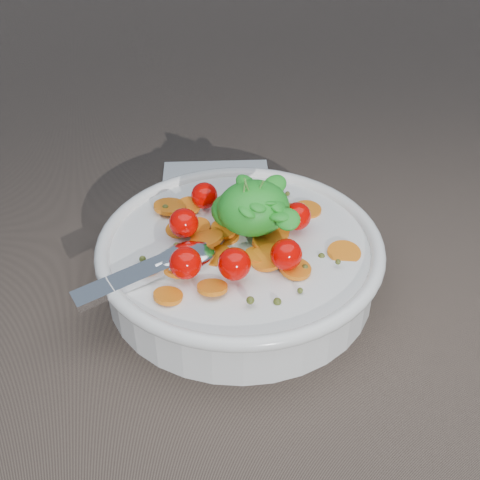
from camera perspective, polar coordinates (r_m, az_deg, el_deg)
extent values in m
plane|color=brown|center=(0.64, -1.87, -5.13)|extent=(6.00, 6.00, 0.00)
cylinder|color=silver|center=(0.64, 0.00, -2.27)|extent=(0.28, 0.28, 0.05)
torus|color=silver|center=(0.62, 0.00, -0.33)|extent=(0.30, 0.30, 0.02)
cylinder|color=silver|center=(0.65, 0.00, -3.89)|extent=(0.14, 0.14, 0.01)
cylinder|color=brown|center=(0.64, 0.00, -2.27)|extent=(0.26, 0.26, 0.04)
cylinder|color=orange|center=(0.64, -4.13, 1.08)|extent=(0.04, 0.04, 0.01)
cylinder|color=orange|center=(0.66, 1.38, 2.12)|extent=(0.03, 0.03, 0.01)
cylinder|color=orange|center=(0.64, -5.58, 1.17)|extent=(0.05, 0.05, 0.01)
cylinder|color=orange|center=(0.63, 3.36, 0.82)|extent=(0.04, 0.04, 0.02)
cylinder|color=orange|center=(0.58, -5.76, -2.74)|extent=(0.05, 0.05, 0.01)
cylinder|color=orange|center=(0.60, 1.77, -1.49)|extent=(0.04, 0.04, 0.01)
cylinder|color=orange|center=(0.67, 6.40, 2.86)|extent=(0.04, 0.04, 0.01)
cylinder|color=orange|center=(0.66, 4.92, 2.61)|extent=(0.04, 0.04, 0.01)
cylinder|color=orange|center=(0.59, 5.28, -2.72)|extent=(0.03, 0.03, 0.01)
cylinder|color=orange|center=(0.63, -1.64, 0.10)|extent=(0.04, 0.04, 0.02)
cylinder|color=orange|center=(0.60, -2.21, -1.56)|extent=(0.04, 0.04, 0.01)
cylinder|color=orange|center=(0.63, -1.57, 1.04)|extent=(0.04, 0.04, 0.01)
cylinder|color=orange|center=(0.56, -2.64, -4.51)|extent=(0.03, 0.03, 0.01)
cylinder|color=orange|center=(0.61, -3.20, 0.04)|extent=(0.04, 0.04, 0.02)
cylinder|color=orange|center=(0.56, -6.83, -5.28)|extent=(0.03, 0.03, 0.01)
cylinder|color=orange|center=(0.59, 2.64, -1.66)|extent=(0.05, 0.05, 0.01)
cylinder|color=orange|center=(0.69, 1.94, 3.83)|extent=(0.05, 0.05, 0.01)
cylinder|color=orange|center=(0.61, 2.37, -0.32)|extent=(0.03, 0.03, 0.01)
cylinder|color=orange|center=(0.67, -6.67, 3.17)|extent=(0.04, 0.04, 0.01)
cylinder|color=orange|center=(0.60, 0.61, -2.18)|extent=(0.04, 0.04, 0.01)
cylinder|color=orange|center=(0.65, 4.24, 1.31)|extent=(0.04, 0.04, 0.01)
cylinder|color=orange|center=(0.67, -4.95, 3.19)|extent=(0.04, 0.04, 0.01)
cylinder|color=orange|center=(0.62, 9.83, -1.27)|extent=(0.04, 0.04, 0.01)
sphere|color=#454D19|center=(0.63, -3.26, 0.22)|extent=(0.01, 0.01, 0.01)
sphere|color=#454D19|center=(0.61, -6.04, -0.52)|extent=(0.01, 0.01, 0.01)
sphere|color=#454D19|center=(0.66, -1.81, 1.84)|extent=(0.01, 0.01, 0.01)
sphere|color=#454D19|center=(0.59, 6.17, -2.65)|extent=(0.01, 0.01, 0.01)
sphere|color=#454D19|center=(0.67, -7.09, 3.07)|extent=(0.01, 0.01, 0.01)
sphere|color=#454D19|center=(0.59, 9.27, -2.07)|extent=(0.01, 0.01, 0.01)
sphere|color=#454D19|center=(0.69, 4.53, 4.40)|extent=(0.01, 0.01, 0.01)
sphere|color=#454D19|center=(0.71, 2.62, 4.90)|extent=(0.01, 0.01, 0.01)
sphere|color=#454D19|center=(0.60, -9.22, -1.79)|extent=(0.01, 0.01, 0.01)
sphere|color=#454D19|center=(0.56, 5.72, -4.79)|extent=(0.01, 0.01, 0.01)
sphere|color=#454D19|center=(0.54, 0.98, -5.74)|extent=(0.01, 0.01, 0.01)
sphere|color=#454D19|center=(0.66, 1.14, 3.26)|extent=(0.01, 0.01, 0.01)
sphere|color=#454D19|center=(0.55, 3.56, -5.86)|extent=(0.01, 0.01, 0.01)
sphere|color=#454D19|center=(0.59, 2.42, -2.38)|extent=(0.01, 0.01, 0.01)
sphere|color=#454D19|center=(0.66, -0.81, 2.42)|extent=(0.01, 0.01, 0.01)
sphere|color=#454D19|center=(0.61, 7.73, -1.55)|extent=(0.01, 0.01, 0.01)
sphere|color=#C50300|center=(0.63, 5.43, 2.26)|extent=(0.03, 0.03, 0.03)
sphere|color=#C50300|center=(0.66, 1.98, 4.17)|extent=(0.03, 0.03, 0.03)
sphere|color=#C50300|center=(0.66, -3.40, 4.22)|extent=(0.03, 0.03, 0.03)
sphere|color=#C50300|center=(0.62, -5.35, 1.62)|extent=(0.03, 0.03, 0.03)
sphere|color=#C50300|center=(0.57, -5.20, -2.20)|extent=(0.03, 0.03, 0.03)
sphere|color=#C50300|center=(0.56, -0.54, -2.29)|extent=(0.03, 0.03, 0.03)
sphere|color=#C50300|center=(0.58, 4.41, -1.38)|extent=(0.03, 0.03, 0.03)
ellipsoid|color=green|center=(0.61, 1.27, 3.06)|extent=(0.07, 0.07, 0.06)
ellipsoid|color=green|center=(0.62, -0.76, 2.83)|extent=(0.04, 0.04, 0.03)
ellipsoid|color=green|center=(0.61, 2.30, 3.37)|extent=(0.03, 0.03, 0.03)
ellipsoid|color=green|center=(0.61, 0.27, 3.26)|extent=(0.02, 0.03, 0.02)
ellipsoid|color=green|center=(0.59, 3.93, 2.30)|extent=(0.03, 0.03, 0.02)
ellipsoid|color=green|center=(0.62, 0.31, 3.97)|extent=(0.03, 0.03, 0.02)
ellipsoid|color=green|center=(0.61, 3.45, 2.33)|extent=(0.03, 0.03, 0.01)
ellipsoid|color=green|center=(0.60, 3.53, 3.30)|extent=(0.03, 0.03, 0.02)
ellipsoid|color=green|center=(0.60, 1.94, 4.10)|extent=(0.03, 0.03, 0.02)
ellipsoid|color=green|center=(0.64, 3.32, 5.24)|extent=(0.03, 0.03, 0.03)
ellipsoid|color=green|center=(0.59, 0.86, 2.92)|extent=(0.03, 0.03, 0.02)
ellipsoid|color=green|center=(0.61, 2.02, 3.32)|extent=(0.03, 0.02, 0.02)
ellipsoid|color=green|center=(0.59, 1.72, 3.22)|extent=(0.02, 0.02, 0.01)
ellipsoid|color=green|center=(0.60, 1.28, 4.73)|extent=(0.03, 0.02, 0.02)
ellipsoid|color=green|center=(0.60, 1.22, 3.96)|extent=(0.03, 0.03, 0.02)
ellipsoid|color=green|center=(0.61, 1.23, 4.26)|extent=(0.03, 0.03, 0.03)
ellipsoid|color=green|center=(0.59, 4.54, 1.97)|extent=(0.03, 0.03, 0.02)
ellipsoid|color=green|center=(0.59, 2.58, 3.50)|extent=(0.03, 0.03, 0.02)
ellipsoid|color=green|center=(0.62, 2.08, 3.63)|extent=(0.03, 0.03, 0.02)
ellipsoid|color=green|center=(0.62, 0.66, 5.30)|extent=(0.03, 0.03, 0.03)
ellipsoid|color=green|center=(0.62, -0.17, 3.42)|extent=(0.03, 0.03, 0.02)
ellipsoid|color=green|center=(0.61, 1.38, 3.47)|extent=(0.03, 0.03, 0.02)
ellipsoid|color=green|center=(0.60, 1.04, 4.47)|extent=(0.03, 0.02, 0.01)
cylinder|color=#4C8C33|center=(0.60, 1.04, 3.74)|extent=(0.01, 0.02, 0.05)
cylinder|color=#4C8C33|center=(0.60, 0.19, 3.48)|extent=(0.01, 0.01, 0.05)
cylinder|color=#4C8C33|center=(0.60, 1.14, 3.91)|extent=(0.02, 0.01, 0.05)
cylinder|color=#4C8C33|center=(0.60, 1.39, 3.93)|extent=(0.02, 0.01, 0.05)
ellipsoid|color=silver|center=(0.59, -5.22, -1.70)|extent=(0.08, 0.06, 0.02)
cube|color=silver|center=(0.58, -9.77, -3.35)|extent=(0.13, 0.06, 0.02)
cylinder|color=silver|center=(0.59, -7.02, -2.25)|extent=(0.03, 0.02, 0.01)
cube|color=white|center=(0.81, -2.26, 5.13)|extent=(0.16, 0.15, 0.01)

